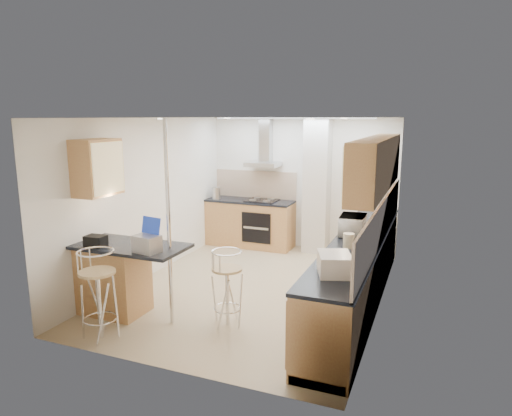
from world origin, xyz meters
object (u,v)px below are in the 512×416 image
at_px(bar_stool_end, 227,288).
at_px(bread_bin, 334,264).
at_px(microwave, 353,225).
at_px(laptop, 147,244).
at_px(bar_stool_near, 99,294).

bearing_deg(bar_stool_end, bread_bin, -63.88).
bearing_deg(bread_bin, microwave, 73.94).
xyz_separation_m(microwave, bar_stool_end, (-1.24, -1.40, -0.58)).
bearing_deg(laptop, bread_bin, 13.80).
height_order(bar_stool_near, bread_bin, bread_bin).
distance_m(microwave, laptop, 2.76).
xyz_separation_m(bar_stool_end, bread_bin, (1.35, -0.26, 0.55)).
xyz_separation_m(microwave, bar_stool_near, (-2.46, -2.25, -0.53)).
distance_m(laptop, bar_stool_near, 0.78).
bearing_deg(bread_bin, laptop, 163.39).
bearing_deg(microwave, laptop, 127.04).
bearing_deg(laptop, bar_stool_end, 34.54).
relative_size(laptop, bar_stool_near, 0.28).
bearing_deg(laptop, bar_stool_near, -116.34).
relative_size(microwave, bar_stool_near, 0.47).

